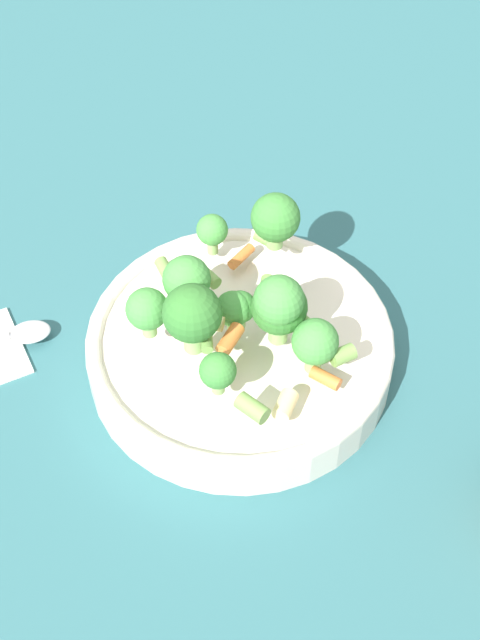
{
  "coord_description": "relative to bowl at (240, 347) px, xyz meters",
  "views": [
    {
      "loc": [
        -0.39,
        0.28,
        0.62
      ],
      "look_at": [
        0.0,
        0.0,
        0.06
      ],
      "focal_mm": 50.0,
      "sensor_mm": 36.0,
      "label": 1
    }
  ],
  "objects": [
    {
      "name": "pasta_salad",
      "position": [
        -0.0,
        0.0,
        0.07
      ],
      "size": [
        0.2,
        0.17,
        0.09
      ],
      "color": "#8CB766",
      "rests_on": "bowl"
    },
    {
      "name": "ground_plane",
      "position": [
        0.0,
        0.0,
        -0.02
      ],
      "size": [
        3.0,
        3.0,
        0.0
      ],
      "primitive_type": "plane",
      "color": "#2D6066"
    },
    {
      "name": "bowl",
      "position": [
        0.0,
        0.0,
        0.0
      ],
      "size": [
        0.26,
        0.26,
        0.04
      ],
      "color": "silver",
      "rests_on": "ground_plane"
    }
  ]
}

